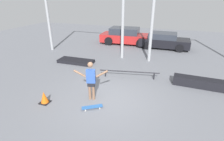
# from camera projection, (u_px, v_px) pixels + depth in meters

# --- Properties ---
(ground_plane) EXTENTS (36.00, 36.00, 0.00)m
(ground_plane) POSITION_uv_depth(u_px,v_px,m) (107.00, 99.00, 7.44)
(ground_plane) COLOR slate
(skateboarder) EXTENTS (1.35, 0.48, 1.68)m
(skateboarder) POSITION_uv_depth(u_px,v_px,m) (91.00, 79.00, 7.03)
(skateboarder) COLOR #8C664C
(skateboarder) RESTS_ON ground_plane
(skateboard) EXTENTS (0.79, 0.63, 0.08)m
(skateboard) POSITION_uv_depth(u_px,v_px,m) (92.00, 107.00, 6.79)
(skateboard) COLOR #2D66B2
(skateboard) RESTS_ON ground_plane
(grind_box) EXTENTS (2.43, 0.62, 0.44)m
(grind_box) POSITION_uv_depth(u_px,v_px,m) (200.00, 83.00, 8.32)
(grind_box) COLOR black
(grind_box) RESTS_ON ground_plane
(manual_pad) EXTENTS (2.34, 0.95, 0.20)m
(manual_pad) POSITION_uv_depth(u_px,v_px,m) (76.00, 61.00, 11.39)
(manual_pad) COLOR black
(manual_pad) RESTS_ON ground_plane
(grind_rail) EXTENTS (3.09, 0.70, 0.39)m
(grind_rail) POSITION_uv_depth(u_px,v_px,m) (129.00, 72.00, 9.20)
(grind_rail) COLOR black
(grind_rail) RESTS_ON ground_plane
(canopy_support_left) EXTENTS (6.07, 0.20, 5.85)m
(canopy_support_left) POSITION_uv_depth(u_px,v_px,m) (82.00, 2.00, 11.80)
(canopy_support_left) COLOR #A5A8AD
(canopy_support_left) RESTS_ON ground_plane
(canopy_support_right) EXTENTS (6.07, 0.20, 5.85)m
(canopy_support_right) POSITION_uv_depth(u_px,v_px,m) (209.00, 4.00, 9.40)
(canopy_support_right) COLOR #A5A8AD
(canopy_support_right) RESTS_ON ground_plane
(parked_car_red) EXTENTS (4.60, 2.26, 1.43)m
(parked_car_red) POSITION_uv_depth(u_px,v_px,m) (126.00, 36.00, 15.62)
(parked_car_red) COLOR red
(parked_car_red) RESTS_ON ground_plane
(parked_car_black) EXTENTS (3.99, 1.95, 1.25)m
(parked_car_black) POSITION_uv_depth(u_px,v_px,m) (164.00, 41.00, 14.39)
(parked_car_black) COLOR black
(parked_car_black) RESTS_ON ground_plane
(traffic_cone) EXTENTS (0.38, 0.38, 0.50)m
(traffic_cone) POSITION_uv_depth(u_px,v_px,m) (44.00, 98.00, 7.07)
(traffic_cone) COLOR black
(traffic_cone) RESTS_ON ground_plane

